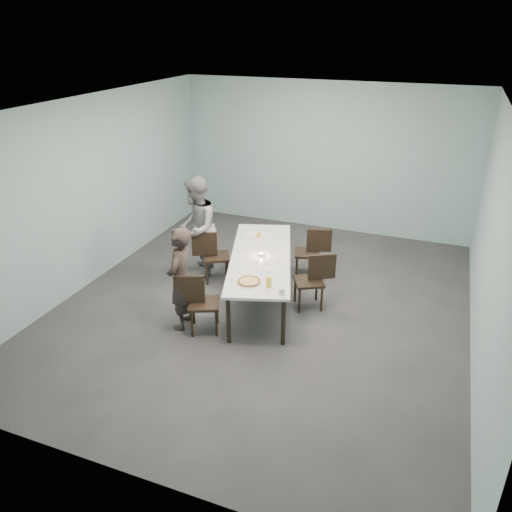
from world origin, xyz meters
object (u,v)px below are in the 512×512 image
(chair_near_right, at_px, (314,277))
(tealight, at_px, (261,255))
(beer_glass, at_px, (269,282))
(chair_far_left, at_px, (211,253))
(pizza, at_px, (249,282))
(side_plate, at_px, (269,269))
(chair_far_right, at_px, (312,249))
(water_tumbler, at_px, (282,291))
(amber_tumbler, at_px, (259,235))
(diner_near, at_px, (181,279))
(table, at_px, (261,259))
(chair_near_left, at_px, (198,299))
(diner_far, at_px, (197,228))

(chair_near_right, bearing_deg, tealight, -22.24)
(beer_glass, bearing_deg, chair_far_left, 140.48)
(pizza, distance_m, side_plate, 0.49)
(chair_far_right, bearing_deg, water_tumbler, 77.76)
(amber_tumbler, bearing_deg, diner_near, -104.92)
(table, distance_m, tealight, 0.08)
(water_tumbler, bearing_deg, chair_far_left, 141.71)
(chair_far_left, bearing_deg, beer_glass, -67.88)
(chair_near_left, bearing_deg, diner_far, 93.88)
(chair_near_right, distance_m, side_plate, 0.77)
(diner_near, bearing_deg, chair_far_right, 143.05)
(chair_far_right, bearing_deg, diner_far, 3.92)
(chair_far_right, relative_size, diner_near, 0.57)
(chair_near_left, bearing_deg, tealight, 42.81)
(chair_near_left, bearing_deg, amber_tumbler, 60.13)
(beer_glass, relative_size, amber_tumbler, 1.88)
(table, relative_size, chair_near_left, 3.16)
(chair_near_right, xyz_separation_m, water_tumbler, (-0.16, -1.09, 0.29))
(chair_near_left, bearing_deg, diner_near, 151.11)
(diner_near, distance_m, amber_tumbler, 1.86)
(table, bearing_deg, beer_glass, -63.09)
(tealight, xyz_separation_m, amber_tumbler, (-0.30, 0.67, 0.02))
(water_tumbler, relative_size, amber_tumbler, 1.12)
(table, height_order, beer_glass, beer_glass)
(chair_far_right, relative_size, side_plate, 4.83)
(chair_near_left, bearing_deg, chair_far_right, 41.41)
(chair_far_right, bearing_deg, amber_tumbler, 8.68)
(diner_far, distance_m, water_tumbler, 2.42)
(diner_near, height_order, tealight, diner_near)
(chair_near_right, bearing_deg, amber_tumbler, -55.44)
(chair_near_right, relative_size, side_plate, 4.83)
(water_tumbler, xyz_separation_m, tealight, (-0.67, 1.01, -0.02))
(diner_near, relative_size, water_tumbler, 16.88)
(water_tumbler, bearing_deg, pizza, 164.37)
(chair_near_right, relative_size, water_tumbler, 9.67)
(chair_far_left, height_order, amber_tumbler, chair_far_left)
(chair_near_right, bearing_deg, diner_near, 9.06)
(chair_far_right, height_order, diner_near, diner_near)
(chair_near_right, bearing_deg, pizza, 26.55)
(table, relative_size, diner_near, 1.81)
(diner_near, bearing_deg, chair_far_left, -177.10)
(beer_glass, bearing_deg, tealight, 116.45)
(diner_near, distance_m, side_plate, 1.28)
(chair_near_right, height_order, water_tumbler, chair_near_right)
(beer_glass, bearing_deg, diner_near, -169.10)
(chair_far_right, distance_m, amber_tumbler, 0.96)
(table, height_order, water_tumbler, water_tumbler)
(amber_tumbler, bearing_deg, water_tumbler, -60.22)
(chair_near_left, bearing_deg, water_tumbler, -16.83)
(chair_near_right, xyz_separation_m, diner_near, (-1.61, -1.20, 0.26))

